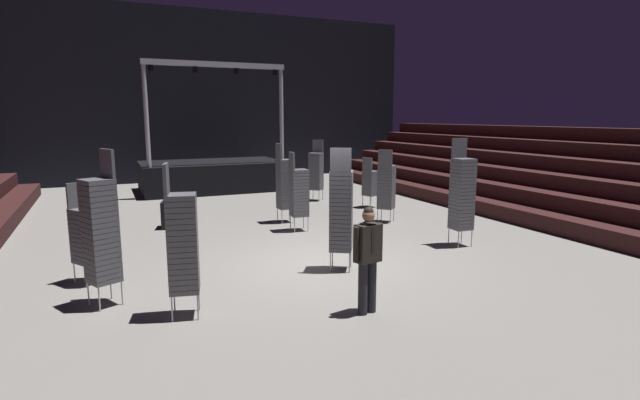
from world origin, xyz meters
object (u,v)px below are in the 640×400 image
chair_stack_front_left (386,186)px  chair_stack_mid_centre (371,182)px  man_with_tie (368,254)px  chair_stack_aisle_right (285,183)px  stage_riser (212,174)px  chair_stack_rear_left (316,170)px  chair_stack_rear_centre (87,234)px  chair_stack_aisle_left (182,242)px  chair_stack_rear_right (341,210)px  chair_stack_mid_left (101,229)px  equipment_road_case (179,214)px  chair_stack_front_right (299,192)px  chair_stack_mid_right (462,193)px

chair_stack_front_left → chair_stack_mid_centre: bearing=118.9°
man_with_tie → chair_stack_front_left: chair_stack_front_left is taller
chair_stack_mid_centre → chair_stack_aisle_right: chair_stack_aisle_right is taller
stage_riser → chair_stack_mid_centre: (4.09, -6.17, 0.20)m
chair_stack_rear_left → chair_stack_rear_centre: (-7.47, -6.55, -0.17)m
stage_riser → chair_stack_mid_centre: size_ratio=3.34×
chair_stack_rear_centre → chair_stack_aisle_left: size_ratio=0.79×
chair_stack_rear_right → chair_stack_aisle_left: 3.43m
stage_riser → chair_stack_mid_left: 12.78m
stage_riser → chair_stack_aisle_left: (-3.14, -13.03, 0.53)m
chair_stack_front_left → chair_stack_rear_right: size_ratio=0.86×
chair_stack_front_left → chair_stack_rear_right: (-3.22, -3.51, 0.17)m
chair_stack_rear_right → equipment_road_case: size_ratio=2.75×
chair_stack_rear_right → chair_stack_aisle_left: chair_stack_rear_right is taller
chair_stack_mid_left → chair_stack_rear_left: 10.67m
stage_riser → chair_stack_front_right: bearing=-86.0°
chair_stack_aisle_left → chair_stack_mid_centre: bearing=146.1°
chair_stack_mid_left → chair_stack_mid_right: (7.83, 0.62, 0.00)m
chair_stack_mid_right → chair_stack_aisle_left: chair_stack_mid_right is taller
chair_stack_aisle_right → equipment_road_case: bearing=-101.2°
chair_stack_mid_left → stage_riser: bearing=-44.9°
chair_stack_rear_left → chair_stack_rear_centre: bearing=85.9°
chair_stack_aisle_left → equipment_road_case: (0.82, 6.35, -0.82)m
chair_stack_front_right → chair_stack_mid_right: 4.24m
stage_riser → chair_stack_rear_right: (0.10, -11.92, 0.58)m
chair_stack_front_left → chair_stack_rear_right: chair_stack_rear_right is taller
chair_stack_mid_left → chair_stack_rear_centre: chair_stack_mid_left is taller
stage_riser → man_with_tie: size_ratio=3.34×
chair_stack_mid_right → chair_stack_rear_left: 7.26m
chair_stack_mid_left → chair_stack_rear_left: (7.22, 7.86, -0.17)m
chair_stack_mid_right → chair_stack_rear_centre: bearing=-2.0°
man_with_tie → chair_stack_aisle_left: bearing=-32.4°
chair_stack_front_left → equipment_road_case: (-5.65, 1.73, -0.69)m
chair_stack_front_right → chair_stack_aisle_left: size_ratio=0.89×
man_with_tie → equipment_road_case: man_with_tie is taller
chair_stack_front_right → chair_stack_mid_centre: size_ratio=1.25×
chair_stack_aisle_right → chair_stack_rear_right: bearing=-7.0°
chair_stack_front_left → chair_stack_mid_centre: 2.37m
stage_riser → chair_stack_front_left: stage_riser is taller
chair_stack_mid_centre → chair_stack_rear_left: chair_stack_rear_left is taller
chair_stack_front_left → chair_stack_rear_centre: size_ratio=1.14×
chair_stack_front_left → chair_stack_front_right: same height
chair_stack_aisle_right → chair_stack_mid_right: bearing=34.4°
chair_stack_front_left → chair_stack_mid_left: 8.42m
chair_stack_rear_left → chair_stack_mid_centre: bearing=164.5°
stage_riser → chair_stack_mid_left: size_ratio=2.23×
chair_stack_rear_right → chair_stack_rear_centre: 4.80m
chair_stack_front_left → chair_stack_rear_left: bearing=142.9°
man_with_tie → chair_stack_rear_right: (0.61, 2.16, 0.27)m
chair_stack_front_left → chair_stack_aisle_left: chair_stack_aisle_left is taller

